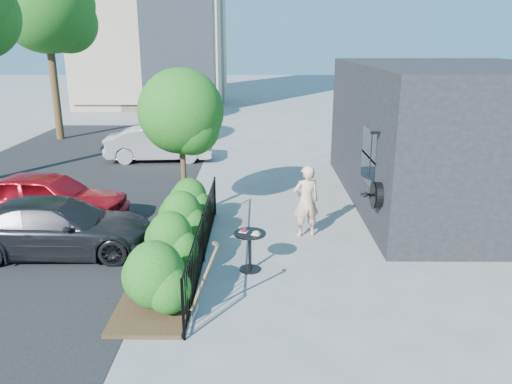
{
  "coord_description": "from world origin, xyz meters",
  "views": [
    {
      "loc": [
        -0.3,
        -10.01,
        4.66
      ],
      "look_at": [
        -0.37,
        1.28,
        1.2
      ],
      "focal_mm": 35.0,
      "sensor_mm": 36.0,
      "label": 1
    }
  ],
  "objects_px": {
    "cafe_table": "(250,244)",
    "car_silver": "(160,144)",
    "car_red": "(48,198)",
    "car_darkgrey": "(59,227)",
    "shovel": "(202,285)",
    "patio_tree": "(183,117)",
    "woman": "(306,201)",
    "street_tree_far": "(47,10)"
  },
  "relations": [
    {
      "from": "car_darkgrey",
      "to": "car_silver",
      "type": "bearing_deg",
      "value": -5.74
    },
    {
      "from": "cafe_table",
      "to": "street_tree_far",
      "type": "bearing_deg",
      "value": 123.31
    },
    {
      "from": "car_red",
      "to": "car_darkgrey",
      "type": "bearing_deg",
      "value": -148.03
    },
    {
      "from": "cafe_table",
      "to": "shovel",
      "type": "bearing_deg",
      "value": -111.86
    },
    {
      "from": "shovel",
      "to": "car_red",
      "type": "distance_m",
      "value": 6.53
    },
    {
      "from": "car_red",
      "to": "woman",
      "type": "bearing_deg",
      "value": -92.71
    },
    {
      "from": "patio_tree",
      "to": "shovel",
      "type": "bearing_deg",
      "value": -79.19
    },
    {
      "from": "cafe_table",
      "to": "shovel",
      "type": "height_order",
      "value": "shovel"
    },
    {
      "from": "patio_tree",
      "to": "car_red",
      "type": "xyz_separation_m",
      "value": [
        -3.56,
        -0.42,
        -2.06
      ]
    },
    {
      "from": "cafe_table",
      "to": "car_silver",
      "type": "distance_m",
      "value": 10.62
    },
    {
      "from": "patio_tree",
      "to": "woman",
      "type": "bearing_deg",
      "value": -21.82
    },
    {
      "from": "shovel",
      "to": "cafe_table",
      "type": "bearing_deg",
      "value": 68.14
    },
    {
      "from": "cafe_table",
      "to": "shovel",
      "type": "distance_m",
      "value": 2.09
    },
    {
      "from": "woman",
      "to": "car_silver",
      "type": "xyz_separation_m",
      "value": [
        -5.11,
        7.98,
        -0.2
      ]
    },
    {
      "from": "patio_tree",
      "to": "cafe_table",
      "type": "relative_size",
      "value": 4.38
    },
    {
      "from": "shovel",
      "to": "car_silver",
      "type": "distance_m",
      "value": 12.24
    },
    {
      "from": "car_silver",
      "to": "car_darkgrey",
      "type": "relative_size",
      "value": 0.97
    },
    {
      "from": "street_tree_far",
      "to": "car_darkgrey",
      "type": "xyz_separation_m",
      "value": [
        5.14,
        -13.52,
        -5.29
      ]
    },
    {
      "from": "cafe_table",
      "to": "car_red",
      "type": "bearing_deg",
      "value": 152.53
    },
    {
      "from": "patio_tree",
      "to": "car_darkgrey",
      "type": "bearing_deg",
      "value": -137.9
    },
    {
      "from": "car_red",
      "to": "patio_tree",
      "type": "bearing_deg",
      "value": -78.95
    },
    {
      "from": "street_tree_far",
      "to": "car_darkgrey",
      "type": "distance_m",
      "value": 15.4
    },
    {
      "from": "street_tree_far",
      "to": "patio_tree",
      "type": "bearing_deg",
      "value": -55.49
    },
    {
      "from": "shovel",
      "to": "car_darkgrey",
      "type": "xyz_separation_m",
      "value": [
        -3.54,
        2.81,
        -0.02
      ]
    },
    {
      "from": "car_red",
      "to": "car_silver",
      "type": "bearing_deg",
      "value": -7.81
    },
    {
      "from": "woman",
      "to": "shovel",
      "type": "bearing_deg",
      "value": 47.79
    },
    {
      "from": "woman",
      "to": "cafe_table",
      "type": "bearing_deg",
      "value": 41.94
    },
    {
      "from": "cafe_table",
      "to": "car_darkgrey",
      "type": "bearing_deg",
      "value": 168.6
    },
    {
      "from": "cafe_table",
      "to": "car_silver",
      "type": "xyz_separation_m",
      "value": [
        -3.78,
        9.93,
        0.11
      ]
    },
    {
      "from": "patio_tree",
      "to": "shovel",
      "type": "relative_size",
      "value": 2.66
    },
    {
      "from": "street_tree_far",
      "to": "car_silver",
      "type": "distance_m",
      "value": 8.91
    },
    {
      "from": "street_tree_far",
      "to": "woman",
      "type": "relative_size",
      "value": 4.63
    },
    {
      "from": "patio_tree",
      "to": "car_red",
      "type": "height_order",
      "value": "patio_tree"
    },
    {
      "from": "street_tree_far",
      "to": "cafe_table",
      "type": "bearing_deg",
      "value": -56.69
    },
    {
      "from": "cafe_table",
      "to": "woman",
      "type": "xyz_separation_m",
      "value": [
        1.33,
        1.95,
        0.31
      ]
    },
    {
      "from": "street_tree_far",
      "to": "woman",
      "type": "height_order",
      "value": "street_tree_far"
    },
    {
      "from": "woman",
      "to": "car_darkgrey",
      "type": "xyz_separation_m",
      "value": [
        -5.65,
        -1.08,
        -0.26
      ]
    },
    {
      "from": "street_tree_far",
      "to": "woman",
      "type": "distance_m",
      "value": 17.21
    },
    {
      "from": "cafe_table",
      "to": "car_red",
      "type": "relative_size",
      "value": 0.22
    },
    {
      "from": "woman",
      "to": "car_darkgrey",
      "type": "height_order",
      "value": "woman"
    },
    {
      "from": "patio_tree",
      "to": "street_tree_far",
      "type": "height_order",
      "value": "street_tree_far"
    },
    {
      "from": "cafe_table",
      "to": "car_silver",
      "type": "height_order",
      "value": "car_silver"
    }
  ]
}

